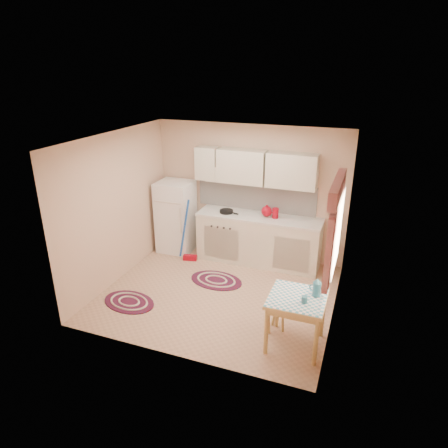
# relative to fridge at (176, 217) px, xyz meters

# --- Properties ---
(room_shell) EXTENTS (3.64, 3.60, 2.52)m
(room_shell) POSITION_rel_fridge_xyz_m (1.54, -1.01, 0.90)
(room_shell) COLOR tan
(room_shell) RESTS_ON ground
(fridge) EXTENTS (0.65, 0.60, 1.40)m
(fridge) POSITION_rel_fridge_xyz_m (0.00, 0.00, 0.00)
(fridge) COLOR white
(fridge) RESTS_ON ground
(broom) EXTENTS (0.30, 0.18, 1.20)m
(broom) POSITION_rel_fridge_xyz_m (0.45, -0.35, -0.10)
(broom) COLOR blue
(broom) RESTS_ON ground
(base_cabinets) EXTENTS (2.25, 0.60, 0.88)m
(base_cabinets) POSITION_rel_fridge_xyz_m (1.66, 0.05, -0.26)
(base_cabinets) COLOR beige
(base_cabinets) RESTS_ON ground
(countertop) EXTENTS (2.27, 0.62, 0.04)m
(countertop) POSITION_rel_fridge_xyz_m (1.66, 0.05, 0.20)
(countertop) COLOR silver
(countertop) RESTS_ON base_cabinets
(frying_pan) EXTENTS (0.31, 0.31, 0.05)m
(frying_pan) POSITION_rel_fridge_xyz_m (1.05, 0.00, 0.24)
(frying_pan) COLOR black
(frying_pan) RESTS_ON countertop
(red_kettle) EXTENTS (0.25, 0.23, 0.21)m
(red_kettle) POSITION_rel_fridge_xyz_m (1.80, 0.05, 0.33)
(red_kettle) COLOR #990516
(red_kettle) RESTS_ON countertop
(red_canister) EXTENTS (0.12, 0.12, 0.16)m
(red_canister) POSITION_rel_fridge_xyz_m (1.96, 0.05, 0.30)
(red_canister) COLOR #990516
(red_canister) RESTS_ON countertop
(table) EXTENTS (0.72, 0.72, 0.72)m
(table) POSITION_rel_fridge_xyz_m (2.78, -2.09, -0.34)
(table) COLOR #DFBB6F
(table) RESTS_ON ground
(stool) EXTENTS (0.37, 0.37, 0.42)m
(stool) POSITION_rel_fridge_xyz_m (2.47, -1.88, -0.49)
(stool) COLOR #990516
(stool) RESTS_ON ground
(coffee_pot) EXTENTS (0.15, 0.14, 0.26)m
(coffee_pot) POSITION_rel_fridge_xyz_m (2.99, -1.97, 0.15)
(coffee_pot) COLOR teal
(coffee_pot) RESTS_ON table
(mug) EXTENTS (0.09, 0.09, 0.10)m
(mug) POSITION_rel_fridge_xyz_m (2.88, -2.19, 0.07)
(mug) COLOR teal
(mug) RESTS_ON table
(rug_center) EXTENTS (0.98, 0.70, 0.02)m
(rug_center) POSITION_rel_fridge_xyz_m (1.20, -0.90, -0.69)
(rug_center) COLOR maroon
(rug_center) RESTS_ON ground
(rug_left) EXTENTS (0.96, 0.72, 0.02)m
(rug_left) POSITION_rel_fridge_xyz_m (0.16, -2.00, -0.69)
(rug_left) COLOR maroon
(rug_left) RESTS_ON ground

